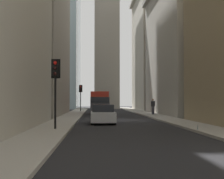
{
  "coord_description": "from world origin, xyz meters",
  "views": [
    {
      "loc": [
        -29.32,
        2.01,
        1.73
      ],
      "look_at": [
        8.46,
        0.03,
        2.99
      ],
      "focal_mm": 52.9,
      "sensor_mm": 36.0,
      "label": 1
    }
  ],
  "objects_px": {
    "traffic_light_midblock": "(81,92)",
    "pedestrian": "(153,106)",
    "discarded_bottle": "(198,128)",
    "delivery_truck": "(100,103)",
    "traffic_light_foreground": "(55,77)",
    "sedan_silver": "(103,115)"
  },
  "relations": [
    {
      "from": "traffic_light_foreground",
      "to": "discarded_bottle",
      "type": "xyz_separation_m",
      "value": [
        -0.95,
        -7.85,
        -2.8
      ]
    },
    {
      "from": "sedan_silver",
      "to": "pedestrian",
      "type": "distance_m",
      "value": 14.44
    },
    {
      "from": "sedan_silver",
      "to": "pedestrian",
      "type": "relative_size",
      "value": 2.41
    },
    {
      "from": "traffic_light_midblock",
      "to": "pedestrian",
      "type": "relative_size",
      "value": 2.21
    },
    {
      "from": "traffic_light_midblock",
      "to": "discarded_bottle",
      "type": "relative_size",
      "value": 14.55
    },
    {
      "from": "delivery_truck",
      "to": "discarded_bottle",
      "type": "relative_size",
      "value": 23.93
    },
    {
      "from": "traffic_light_midblock",
      "to": "traffic_light_foreground",
      "type": "bearing_deg",
      "value": 179.81
    },
    {
      "from": "sedan_silver",
      "to": "traffic_light_foreground",
      "type": "bearing_deg",
      "value": 154.93
    },
    {
      "from": "delivery_truck",
      "to": "discarded_bottle",
      "type": "xyz_separation_m",
      "value": [
        -23.86,
        -5.01,
        -1.21
      ]
    },
    {
      "from": "delivery_truck",
      "to": "pedestrian",
      "type": "height_order",
      "value": "delivery_truck"
    },
    {
      "from": "sedan_silver",
      "to": "pedestrian",
      "type": "height_order",
      "value": "pedestrian"
    },
    {
      "from": "discarded_bottle",
      "to": "traffic_light_foreground",
      "type": "bearing_deg",
      "value": 83.12
    },
    {
      "from": "delivery_truck",
      "to": "discarded_bottle",
      "type": "bearing_deg",
      "value": -168.14
    },
    {
      "from": "traffic_light_foreground",
      "to": "discarded_bottle",
      "type": "height_order",
      "value": "traffic_light_foreground"
    },
    {
      "from": "delivery_truck",
      "to": "sedan_silver",
      "type": "xyz_separation_m",
      "value": [
        -16.85,
        -0.0,
        -0.8
      ]
    },
    {
      "from": "traffic_light_foreground",
      "to": "pedestrian",
      "type": "bearing_deg",
      "value": -25.11
    },
    {
      "from": "sedan_silver",
      "to": "discarded_bottle",
      "type": "distance_m",
      "value": 8.63
    },
    {
      "from": "delivery_truck",
      "to": "sedan_silver",
      "type": "relative_size",
      "value": 1.5
    },
    {
      "from": "discarded_bottle",
      "to": "pedestrian",
      "type": "bearing_deg",
      "value": -3.18
    },
    {
      "from": "delivery_truck",
      "to": "traffic_light_foreground",
      "type": "xyz_separation_m",
      "value": [
        -22.92,
        2.84,
        1.59
      ]
    },
    {
      "from": "pedestrian",
      "to": "discarded_bottle",
      "type": "height_order",
      "value": "pedestrian"
    },
    {
      "from": "delivery_truck",
      "to": "traffic_light_foreground",
      "type": "relative_size",
      "value": 1.63
    }
  ]
}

